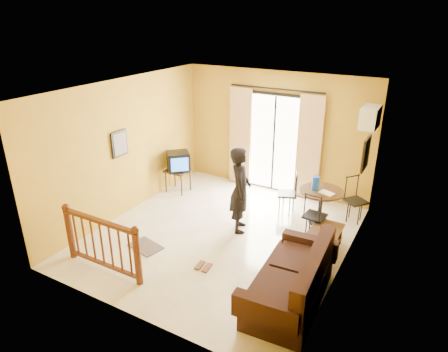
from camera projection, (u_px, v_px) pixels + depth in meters
The scene contains 19 objects.
ground at pixel (221, 235), 7.67m from camera, with size 5.00×5.00×0.00m, color beige.
room_shell at pixel (221, 152), 7.01m from camera, with size 5.00×5.00×5.00m.
balcony_door at pixel (274, 142), 9.17m from camera, with size 2.25×0.14×2.46m.
tv_table at pixel (178, 173), 9.36m from camera, with size 0.54×0.45×0.54m.
television at pixel (178, 161), 9.23m from camera, with size 0.66×0.66×0.44m.
picture_left at pixel (119, 144), 7.92m from camera, with size 0.05×0.42×0.52m.
dining_table at pixel (321, 197), 7.91m from camera, with size 0.86×0.86×0.72m.
water_jug at pixel (316, 183), 7.84m from camera, with size 0.15×0.15×0.28m, color blue.
serving_tray at pixel (327, 193), 7.71m from camera, with size 0.28×0.18×0.02m, color beige.
dining_chairs at pixel (317, 223), 8.11m from camera, with size 1.87×1.50×0.95m.
air_conditioner at pixel (370, 117), 7.46m from camera, with size 0.31×0.60×0.40m.
botanical_print at pixel (366, 154), 7.07m from camera, with size 0.05×0.50×0.60m.
coffee_table at pixel (323, 238), 7.04m from camera, with size 0.52×0.93×0.41m.
bowl at pixel (324, 230), 7.00m from camera, with size 0.19×0.19×0.06m, color brown.
sofa at pixel (294, 283), 5.79m from camera, with size 1.01×1.98×0.92m.
standing_person at pixel (240, 190), 7.57m from camera, with size 0.62×0.40×1.69m, color black.
stair_balustrade at pixel (101, 240), 6.45m from camera, with size 1.63×0.13×1.04m.
doormat at pixel (146, 246), 7.29m from camera, with size 0.60×0.40×0.02m, color #554A44.
sandals at pixel (203, 266), 6.72m from camera, with size 0.27×0.26×0.03m.
Camera 1 is at (3.31, -5.75, 4.02)m, focal length 32.00 mm.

